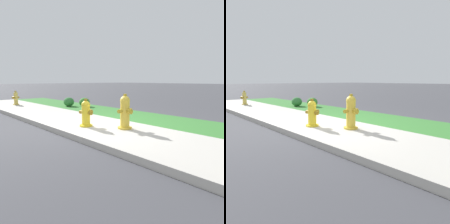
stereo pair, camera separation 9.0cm
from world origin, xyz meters
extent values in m
plane|color=#424247|center=(0.00, 0.00, 0.00)|extent=(120.00, 120.00, 0.00)
cube|color=#BCB7AD|center=(0.00, 0.00, 0.01)|extent=(18.00, 2.02, 0.01)
cube|color=#387A33|center=(0.00, 1.88, 0.00)|extent=(18.00, 1.74, 0.01)
cube|color=#BCB7AD|center=(0.00, -1.09, 0.06)|extent=(18.00, 0.16, 0.12)
cylinder|color=yellow|center=(-0.08, -0.26, 0.03)|extent=(0.32, 0.32, 0.05)
cylinder|color=yellow|center=(-0.08, -0.26, 0.29)|extent=(0.20, 0.20, 0.49)
sphere|color=yellow|center=(-0.08, -0.26, 0.54)|extent=(0.21, 0.21, 0.21)
cube|color=olive|center=(-0.08, -0.26, 0.66)|extent=(0.07, 0.07, 0.06)
cylinder|color=olive|center=(-0.22, -0.30, 0.35)|extent=(0.11, 0.11, 0.09)
cylinder|color=olive|center=(0.07, -0.23, 0.35)|extent=(0.11, 0.11, 0.09)
cylinder|color=olive|center=(-0.11, -0.11, 0.35)|extent=(0.14, 0.12, 0.12)
cylinder|color=gold|center=(0.75, 0.26, 0.03)|extent=(0.34, 0.34, 0.05)
cylinder|color=gold|center=(0.75, 0.26, 0.36)|extent=(0.22, 0.22, 0.62)
sphere|color=gold|center=(0.75, 0.26, 0.67)|extent=(0.23, 0.23, 0.23)
cube|color=#B29323|center=(0.75, 0.26, 0.80)|extent=(0.06, 0.06, 0.06)
cylinder|color=#B29323|center=(0.76, 0.41, 0.43)|extent=(0.10, 0.10, 0.09)
cylinder|color=#B29323|center=(0.74, 0.11, 0.43)|extent=(0.10, 0.10, 0.09)
cylinder|color=#B29323|center=(0.91, 0.25, 0.43)|extent=(0.11, 0.13, 0.12)
cylinder|color=gold|center=(-6.11, 0.10, 0.03)|extent=(0.27, 0.27, 0.05)
cylinder|color=gold|center=(-6.11, 0.10, 0.28)|extent=(0.17, 0.17, 0.46)
sphere|color=gold|center=(-6.11, 0.10, 0.51)|extent=(0.18, 0.18, 0.18)
cube|color=olive|center=(-6.11, 0.10, 0.62)|extent=(0.08, 0.08, 0.06)
cylinder|color=olive|center=(-6.05, -0.02, 0.34)|extent=(0.12, 0.12, 0.09)
cylinder|color=olive|center=(-6.17, 0.21, 0.34)|extent=(0.12, 0.12, 0.09)
cylinder|color=olive|center=(-6.23, 0.03, 0.34)|extent=(0.14, 0.15, 0.12)
ellipsoid|color=#337538|center=(-4.01, 1.62, 0.19)|extent=(0.46, 0.46, 0.39)
ellipsoid|color=#3D7F33|center=(-3.43, 2.04, 0.19)|extent=(0.45, 0.45, 0.39)
camera|label=1|loc=(4.27, -3.34, 1.15)|focal=35.00mm
camera|label=2|loc=(4.33, -3.27, 1.15)|focal=35.00mm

